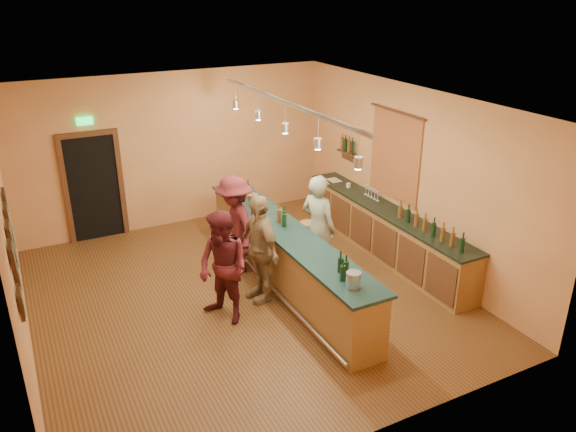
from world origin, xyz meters
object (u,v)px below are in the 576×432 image
customer_b (260,248)px  bar_stool (308,230)px  tasting_bar (285,253)px  customer_c (235,225)px  customer_a (223,268)px  back_counter (386,231)px  bartender (318,228)px

customer_b → bar_stool: size_ratio=2.71×
tasting_bar → customer_c: 1.07m
customer_a → customer_c: customer_c is taller
back_counter → bartender: size_ratio=2.43×
back_counter → tasting_bar: bearing=-175.3°
customer_b → customer_c: size_ratio=1.01×
customer_a → customer_c: bearing=127.1°
customer_a → bar_stool: 2.61m
tasting_bar → customer_a: customer_a is taller
bar_stool → customer_a: bearing=-148.3°
bartender → customer_a: bearing=82.4°
back_counter → customer_c: (-2.75, 0.69, 0.40)m
tasting_bar → customer_b: (-0.55, -0.17, 0.29)m
bartender → bar_stool: bartender is taller
customer_b → customer_c: bearing=175.9°
customer_a → customer_b: (0.74, 0.33, 0.01)m
customer_a → customer_b: 0.82m
back_counter → customer_c: customer_c is taller
back_counter → bar_stool: size_ratio=6.86×
customer_c → bar_stool: customer_c is taller
customer_a → customer_c: 1.56m
back_counter → customer_c: 2.86m
back_counter → tasting_bar: 2.21m
back_counter → customer_a: (-3.49, -0.69, 0.40)m
back_counter → bartender: bartender is taller
customer_b → bartender: bearing=95.3°
back_counter → customer_b: size_ratio=2.53×
customer_b → customer_c: customer_b is taller
bartender → customer_b: (-1.19, -0.20, -0.04)m
bartender → customer_a: bartender is taller
tasting_bar → customer_a: size_ratio=2.89×
bartender → customer_b: bearing=76.5°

